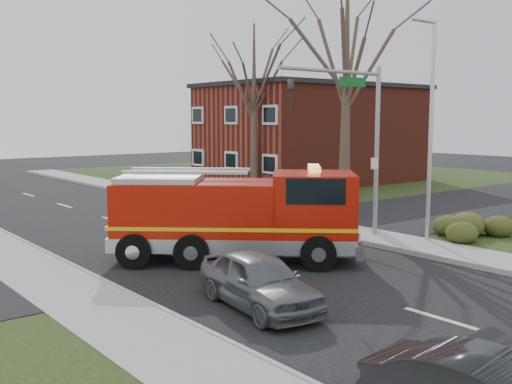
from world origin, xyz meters
TOP-DOWN VIEW (x-y plane):
  - ground at (0.00, 0.00)m, footprint 120.00×120.00m
  - sidewalk_right at (6.20, 0.00)m, footprint 2.40×80.00m
  - sidewalk_left at (-6.20, 0.00)m, footprint 2.40×80.00m
  - brick_building at (19.00, 18.00)m, footprint 15.40×10.40m
  - health_center_sign at (10.50, 12.50)m, footprint 0.12×2.00m
  - hedge_corner at (9.00, -1.00)m, footprint 2.80×2.00m
  - bare_tree_near at (9.50, 6.00)m, footprint 6.00×6.00m
  - bare_tree_far at (11.00, 15.00)m, footprint 5.25×5.25m
  - traffic_signal_mast at (5.21, 1.50)m, footprint 5.29×0.18m
  - streetlight_pole at (7.14, -0.50)m, footprint 1.48×0.16m
  - fire_engine at (-0.16, 1.83)m, footprint 7.81×7.36m
  - parked_car_maroon at (-2.87, -2.62)m, footprint 2.27×4.38m

SIDE VIEW (x-z plane):
  - ground at x=0.00m, z-range 0.00..0.00m
  - sidewalk_right at x=6.20m, z-range 0.00..0.15m
  - sidewalk_left at x=-6.20m, z-range 0.00..0.15m
  - hedge_corner at x=9.00m, z-range 0.13..1.03m
  - parked_car_maroon at x=-2.87m, z-range 0.00..1.42m
  - health_center_sign at x=10.50m, z-range 0.18..1.58m
  - fire_engine at x=-0.16m, z-range -0.15..3.08m
  - brick_building at x=19.00m, z-range 0.03..7.28m
  - streetlight_pole at x=7.14m, z-range 0.35..8.75m
  - traffic_signal_mast at x=5.21m, z-range 1.31..8.11m
  - bare_tree_far at x=11.00m, z-range 1.24..11.74m
  - bare_tree_near at x=9.50m, z-range 1.41..13.41m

